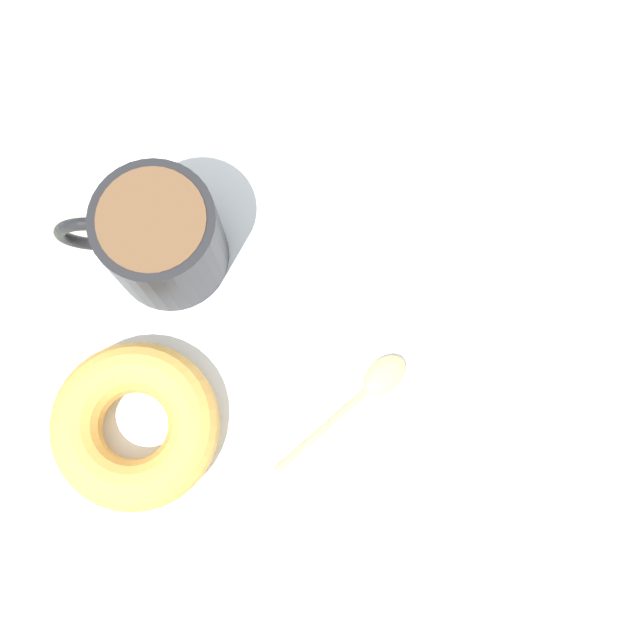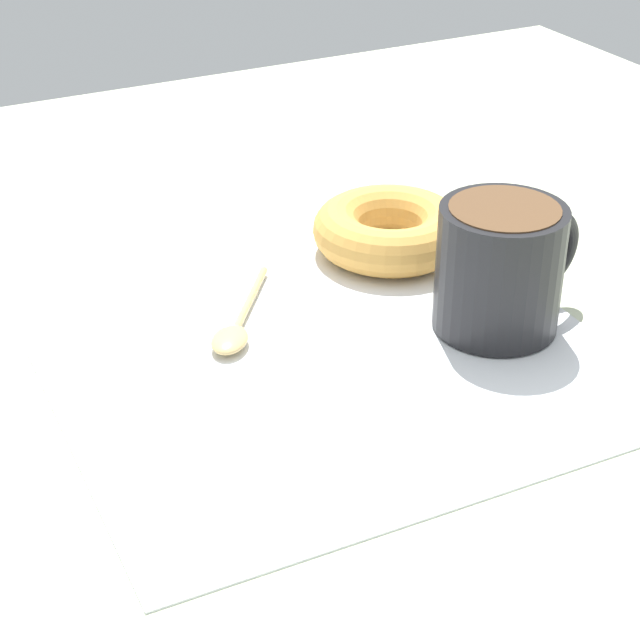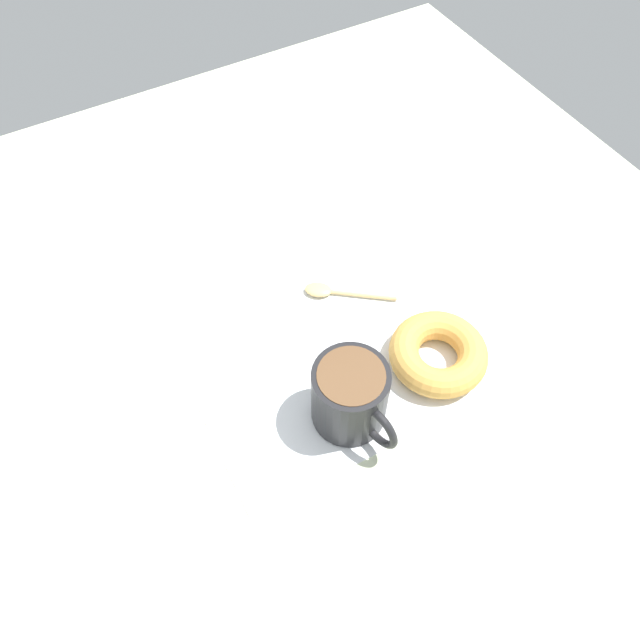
# 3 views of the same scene
# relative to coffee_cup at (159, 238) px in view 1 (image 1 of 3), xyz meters

# --- Properties ---
(ground_plane) EXTENTS (1.20, 1.20, 0.02)m
(ground_plane) POSITION_rel_coffee_cup_xyz_m (-0.11, 0.01, -0.06)
(ground_plane) COLOR beige
(napkin) EXTENTS (0.36, 0.36, 0.00)m
(napkin) POSITION_rel_coffee_cup_xyz_m (-0.12, 0.03, -0.05)
(napkin) COLOR white
(napkin) RESTS_ON ground_plane
(coffee_cup) EXTENTS (0.12, 0.09, 0.09)m
(coffee_cup) POSITION_rel_coffee_cup_xyz_m (0.00, 0.00, 0.00)
(coffee_cup) COLOR black
(coffee_cup) RESTS_ON napkin
(donut) EXTENTS (0.12, 0.12, 0.04)m
(donut) POSITION_rel_coffee_cup_xyz_m (-0.01, 0.13, -0.03)
(donut) COLOR gold
(donut) RESTS_ON napkin
(spoon) EXTENTS (0.08, 0.11, 0.01)m
(spoon) POSITION_rel_coffee_cup_xyz_m (-0.16, 0.07, -0.04)
(spoon) COLOR #D8B772
(spoon) RESTS_ON napkin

